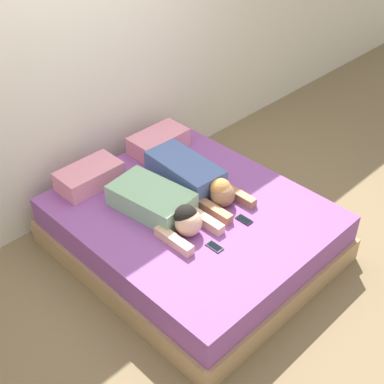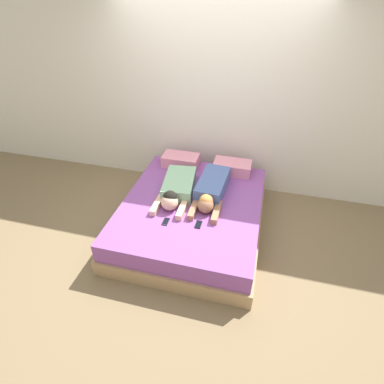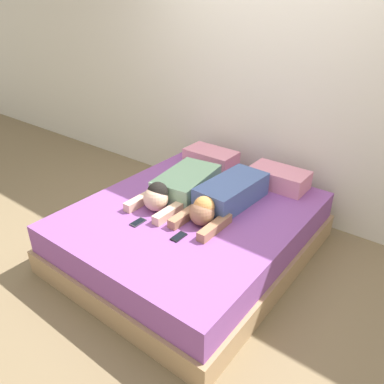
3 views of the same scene
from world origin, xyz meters
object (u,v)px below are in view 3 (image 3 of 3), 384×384
person_right (224,197)px  cell_phone_left (138,222)px  pillow_head_right (279,178)px  person_left (178,187)px  bed (192,231)px  cell_phone_right (179,237)px  pillow_head_left (211,158)px

person_right → cell_phone_left: person_right is taller
pillow_head_right → person_left: bearing=-130.4°
bed → cell_phone_left: 0.51m
person_left → person_right: size_ratio=0.96×
bed → cell_phone_right: bearing=-65.6°
pillow_head_right → cell_phone_right: bearing=-99.7°
pillow_head_left → pillow_head_right: bearing=0.0°
person_right → cell_phone_right: bearing=-92.7°
pillow_head_left → cell_phone_right: size_ratio=4.07×
person_left → cell_phone_right: 0.61m
pillow_head_left → person_left: person_left is taller
cell_phone_right → pillow_head_right: bearing=80.3°
person_left → pillow_head_right: bearing=49.6°
person_right → cell_phone_right: 0.55m
cell_phone_left → cell_phone_right: same height
person_left → cell_phone_right: (0.39, -0.47, -0.08)m
pillow_head_right → cell_phone_right: pillow_head_right is taller
pillow_head_left → person_right: 0.83m
bed → person_right: person_right is taller
bed → person_left: person_left is taller
pillow_head_left → cell_phone_left: bearing=-81.7°
pillow_head_right → bed: bearing=-115.1°
cell_phone_right → bed: bearing=114.4°
bed → person_left: (-0.22, 0.09, 0.31)m
pillow_head_left → cell_phone_left: 1.21m
bed → cell_phone_left: (-0.19, -0.41, 0.22)m
person_right → cell_phone_left: (-0.39, -0.58, -0.09)m
bed → cell_phone_left: cell_phone_left is taller
person_left → cell_phone_left: size_ratio=7.27×
person_right → cell_phone_right: person_right is taller
person_right → cell_phone_left: bearing=-123.6°
person_left → cell_phone_right: size_ratio=7.27×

